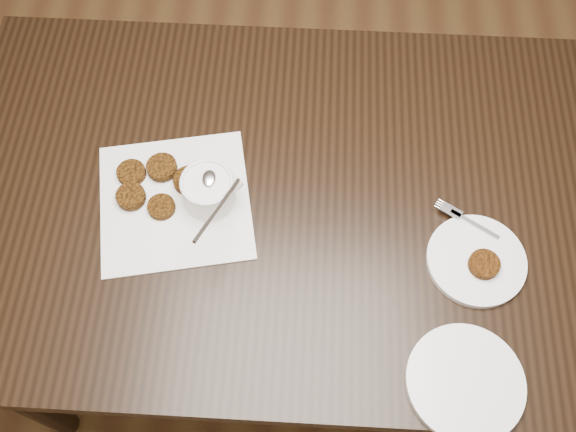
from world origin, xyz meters
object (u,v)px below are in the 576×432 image
object	(u,v)px
sauce_ramekin	(206,181)
plate_with_patty	(477,259)
napkin	(175,201)
plate_empty	(465,382)
table	(285,267)

from	to	relation	value
sauce_ramekin	plate_with_patty	xyz separation A→B (m)	(0.50, -0.10, -0.06)
napkin	plate_empty	xyz separation A→B (m)	(0.54, -0.32, 0.01)
plate_empty	table	bearing A→B (deg)	133.01
plate_with_patty	plate_empty	bearing A→B (deg)	-99.16
sauce_ramekin	plate_with_patty	world-z (taller)	sauce_ramekin
table	napkin	xyz separation A→B (m)	(-0.21, -0.03, 0.38)
napkin	plate_empty	world-z (taller)	plate_empty
sauce_ramekin	plate_empty	world-z (taller)	sauce_ramekin
sauce_ramekin	plate_empty	bearing A→B (deg)	-35.01
napkin	sauce_ramekin	world-z (taller)	sauce_ramekin
plate_empty	plate_with_patty	bearing A→B (deg)	80.84
plate_with_patty	sauce_ramekin	bearing A→B (deg)	168.44
table	napkin	distance (m)	0.43
napkin	sauce_ramekin	xyz separation A→B (m)	(0.07, 0.01, 0.07)
napkin	plate_empty	distance (m)	0.62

